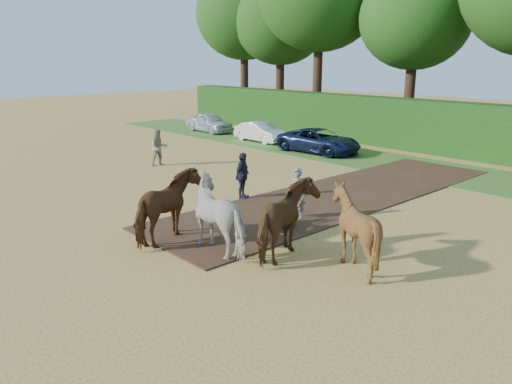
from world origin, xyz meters
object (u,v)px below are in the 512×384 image
(spectator_near, at_px, (159,148))
(spectator_far, at_px, (242,176))
(plough_team, at_px, (257,217))
(parked_cars, at_px, (385,150))

(spectator_near, bearing_deg, spectator_far, -81.36)
(plough_team, distance_m, parked_cars, 14.14)
(spectator_far, xyz_separation_m, plough_team, (4.54, -3.38, 0.14))
(spectator_near, bearing_deg, parked_cars, -24.09)
(spectator_far, bearing_deg, spectator_near, 58.32)
(plough_team, xyz_separation_m, parked_cars, (-4.62, 13.36, -0.38))
(spectator_far, height_order, parked_cars, spectator_far)
(spectator_far, bearing_deg, parked_cars, -24.32)
(spectator_near, height_order, spectator_far, spectator_near)
(spectator_near, xyz_separation_m, spectator_far, (7.58, -0.92, -0.01))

